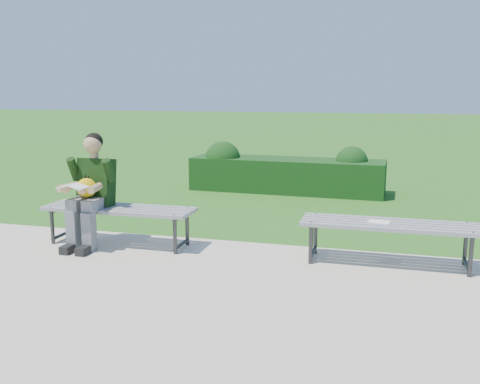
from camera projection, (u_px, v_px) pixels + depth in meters
ground at (256, 244)px, 6.41m from camera, size 80.00×80.00×0.00m
walkway at (210, 297)px, 4.75m from camera, size 30.00×3.50×0.02m
hedge at (284, 172)px, 9.74m from camera, size 3.52×1.00×0.90m
bench_left at (119, 212)px, 6.27m from camera, size 1.80×0.50×0.46m
bench_right at (389, 228)px, 5.54m from camera, size 1.80×0.50×0.46m
seated_boy at (91, 187)px, 6.21m from camera, size 0.56×0.76×1.31m
paper_sheet at (379, 222)px, 5.55m from camera, size 0.24×0.19×0.01m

